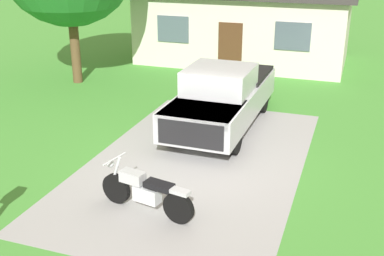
% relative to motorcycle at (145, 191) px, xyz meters
% --- Properties ---
extents(ground_plane, '(80.00, 80.00, 0.00)m').
position_rel_motorcycle_xyz_m(ground_plane, '(0.22, 2.62, -0.47)').
color(ground_plane, '#479437').
extents(driveway_pad, '(5.16, 8.85, 0.01)m').
position_rel_motorcycle_xyz_m(driveway_pad, '(0.22, 2.62, -0.47)').
color(driveway_pad, '#9E9E9E').
rests_on(driveway_pad, ground).
extents(motorcycle, '(2.19, 0.80, 1.09)m').
position_rel_motorcycle_xyz_m(motorcycle, '(0.00, 0.00, 0.00)').
color(motorcycle, black).
rests_on(motorcycle, ground).
extents(pickup_truck, '(2.05, 5.65, 1.90)m').
position_rel_motorcycle_xyz_m(pickup_truck, '(0.14, 5.28, 0.48)').
color(pickup_truck, black).
rests_on(pickup_truck, ground).
extents(neighbor_house, '(9.60, 5.60, 3.50)m').
position_rel_motorcycle_xyz_m(neighbor_house, '(-1.28, 13.84, 1.32)').
color(neighbor_house, beige).
rests_on(neighbor_house, ground).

